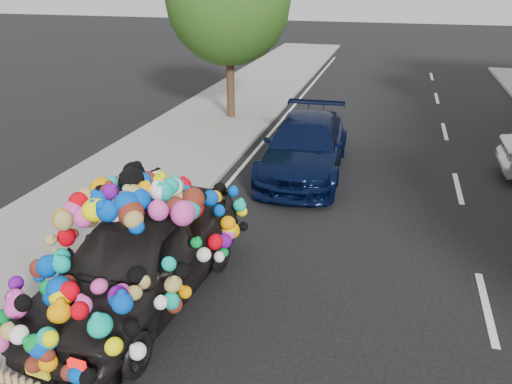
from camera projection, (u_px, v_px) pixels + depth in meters
ground at (268, 274)px, 8.86m from camera, size 100.00×100.00×0.00m
sidewalk at (58, 239)px, 9.88m from camera, size 4.00×60.00×0.12m
kerb at (148, 253)px, 9.40m from camera, size 0.15×60.00×0.13m
lane_markings at (486, 307)px, 7.98m from camera, size 6.00×50.00×0.01m
tree_near_sidewalk at (229, 2)px, 16.53m from camera, size 4.20×4.20×6.13m
plush_art_car at (137, 238)px, 7.74m from camera, size 2.59×4.93×2.20m
navy_sedan at (305, 146)px, 13.10m from camera, size 2.23×5.06×1.44m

